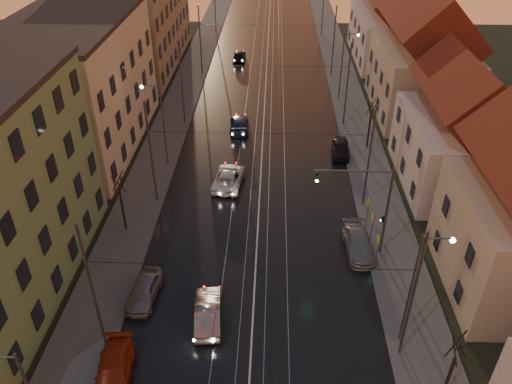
# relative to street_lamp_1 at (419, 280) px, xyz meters

# --- Properties ---
(road) EXTENTS (16.00, 120.00, 0.04)m
(road) POSITION_rel_street_lamp_1_xyz_m (-9.10, 30.00, -4.87)
(road) COLOR black
(road) RESTS_ON ground
(sidewalk_left) EXTENTS (4.00, 120.00, 0.15)m
(sidewalk_left) POSITION_rel_street_lamp_1_xyz_m (-19.10, 30.00, -4.81)
(sidewalk_left) COLOR #4C4C4C
(sidewalk_left) RESTS_ON ground
(sidewalk_right) EXTENTS (4.00, 120.00, 0.15)m
(sidewalk_right) POSITION_rel_street_lamp_1_xyz_m (0.90, 30.00, -4.81)
(sidewalk_right) COLOR #4C4C4C
(sidewalk_right) RESTS_ON ground
(tram_rail_0) EXTENTS (0.06, 120.00, 0.03)m
(tram_rail_0) POSITION_rel_street_lamp_1_xyz_m (-11.30, 30.00, -4.83)
(tram_rail_0) COLOR gray
(tram_rail_0) RESTS_ON road
(tram_rail_1) EXTENTS (0.06, 120.00, 0.03)m
(tram_rail_1) POSITION_rel_street_lamp_1_xyz_m (-9.87, 30.00, -4.83)
(tram_rail_1) COLOR gray
(tram_rail_1) RESTS_ON road
(tram_rail_2) EXTENTS (0.06, 120.00, 0.03)m
(tram_rail_2) POSITION_rel_street_lamp_1_xyz_m (-8.33, 30.00, -4.83)
(tram_rail_2) COLOR gray
(tram_rail_2) RESTS_ON road
(tram_rail_3) EXTENTS (0.06, 120.00, 0.03)m
(tram_rail_3) POSITION_rel_street_lamp_1_xyz_m (-6.90, 30.00, -4.83)
(tram_rail_3) COLOR gray
(tram_rail_3) RESTS_ON road
(apartment_left_2) EXTENTS (10.00, 20.00, 12.00)m
(apartment_left_2) POSITION_rel_street_lamp_1_xyz_m (-26.60, 24.00, 1.11)
(apartment_left_2) COLOR beige
(apartment_left_2) RESTS_ON ground
(apartment_left_3) EXTENTS (10.00, 24.00, 14.00)m
(apartment_left_3) POSITION_rel_street_lamp_1_xyz_m (-26.60, 48.00, 2.11)
(apartment_left_3) COLOR #8B735A
(apartment_left_3) RESTS_ON ground
(house_right_2) EXTENTS (9.18, 12.24, 9.20)m
(house_right_2) POSITION_rel_street_lamp_1_xyz_m (7.90, 18.00, -0.24)
(house_right_2) COLOR beige
(house_right_2) RESTS_ON ground
(house_right_3) EXTENTS (9.18, 14.28, 11.50)m
(house_right_3) POSITION_rel_street_lamp_1_xyz_m (7.90, 33.00, 0.92)
(house_right_3) COLOR #BAA78F
(house_right_3) RESTS_ON ground
(house_right_4) EXTENTS (9.18, 16.32, 10.00)m
(house_right_4) POSITION_rel_street_lamp_1_xyz_m (7.90, 51.00, 0.16)
(house_right_4) COLOR beige
(house_right_4) RESTS_ON ground
(catenary_pole_l_1) EXTENTS (0.16, 0.16, 9.00)m
(catenary_pole_l_1) POSITION_rel_street_lamp_1_xyz_m (-17.70, -1.00, -0.39)
(catenary_pole_l_1) COLOR #595B60
(catenary_pole_l_1) RESTS_ON ground
(catenary_pole_r_1) EXTENTS (0.16, 0.16, 9.00)m
(catenary_pole_r_1) POSITION_rel_street_lamp_1_xyz_m (-0.50, -1.00, -0.39)
(catenary_pole_r_1) COLOR #595B60
(catenary_pole_r_1) RESTS_ON ground
(catenary_pole_l_2) EXTENTS (0.16, 0.16, 9.00)m
(catenary_pole_l_2) POSITION_rel_street_lamp_1_xyz_m (-17.70, 14.00, -0.39)
(catenary_pole_l_2) COLOR #595B60
(catenary_pole_l_2) RESTS_ON ground
(catenary_pole_r_2) EXTENTS (0.16, 0.16, 9.00)m
(catenary_pole_r_2) POSITION_rel_street_lamp_1_xyz_m (-0.50, 14.00, -0.39)
(catenary_pole_r_2) COLOR #595B60
(catenary_pole_r_2) RESTS_ON ground
(catenary_pole_l_3) EXTENTS (0.16, 0.16, 9.00)m
(catenary_pole_l_3) POSITION_rel_street_lamp_1_xyz_m (-17.70, 29.00, -0.39)
(catenary_pole_l_3) COLOR #595B60
(catenary_pole_l_3) RESTS_ON ground
(catenary_pole_r_3) EXTENTS (0.16, 0.16, 9.00)m
(catenary_pole_r_3) POSITION_rel_street_lamp_1_xyz_m (-0.50, 29.00, -0.39)
(catenary_pole_r_3) COLOR #595B60
(catenary_pole_r_3) RESTS_ON ground
(catenary_pole_l_4) EXTENTS (0.16, 0.16, 9.00)m
(catenary_pole_l_4) POSITION_rel_street_lamp_1_xyz_m (-17.70, 44.00, -0.39)
(catenary_pole_l_4) COLOR #595B60
(catenary_pole_l_4) RESTS_ON ground
(catenary_pole_r_4) EXTENTS (0.16, 0.16, 9.00)m
(catenary_pole_r_4) POSITION_rel_street_lamp_1_xyz_m (-0.50, 44.00, -0.39)
(catenary_pole_r_4) COLOR #595B60
(catenary_pole_r_4) RESTS_ON ground
(catenary_pole_l_5) EXTENTS (0.16, 0.16, 9.00)m
(catenary_pole_l_5) POSITION_rel_street_lamp_1_xyz_m (-17.70, 62.00, -0.39)
(catenary_pole_l_5) COLOR #595B60
(catenary_pole_l_5) RESTS_ON ground
(catenary_pole_r_5) EXTENTS (0.16, 0.16, 9.00)m
(catenary_pole_r_5) POSITION_rel_street_lamp_1_xyz_m (-0.50, 62.00, -0.39)
(catenary_pole_r_5) COLOR #595B60
(catenary_pole_r_5) RESTS_ON ground
(street_lamp_1) EXTENTS (1.75, 0.32, 8.00)m
(street_lamp_1) POSITION_rel_street_lamp_1_xyz_m (0.00, 0.00, 0.00)
(street_lamp_1) COLOR #595B60
(street_lamp_1) RESTS_ON ground
(street_lamp_2) EXTENTS (1.75, 0.32, 8.00)m
(street_lamp_2) POSITION_rel_street_lamp_1_xyz_m (-18.21, 20.00, 0.00)
(street_lamp_2) COLOR #595B60
(street_lamp_2) RESTS_ON ground
(street_lamp_3) EXTENTS (1.75, 0.32, 8.00)m
(street_lamp_3) POSITION_rel_street_lamp_1_xyz_m (0.00, 36.00, 0.00)
(street_lamp_3) COLOR #595B60
(street_lamp_3) RESTS_ON ground
(traffic_light_mast) EXTENTS (5.30, 0.32, 7.20)m
(traffic_light_mast) POSITION_rel_street_lamp_1_xyz_m (-1.11, 8.00, -0.29)
(traffic_light_mast) COLOR #595B60
(traffic_light_mast) RESTS_ON ground
(bare_tree_0) EXTENTS (1.09, 1.09, 5.11)m
(bare_tree_0) POSITION_rel_street_lamp_1_xyz_m (-19.30, 10.00, -2.40)
(bare_tree_0) COLOR black
(bare_tree_0) RESTS_ON ground
(bare_tree_1) EXTENTS (1.09, 1.09, 5.11)m
(bare_tree_1) POSITION_rel_street_lamp_1_xyz_m (1.10, -4.00, -2.40)
(bare_tree_1) COLOR black
(bare_tree_1) RESTS_ON ground
(bare_tree_2) EXTENTS (1.09, 1.09, 5.11)m
(bare_tree_2) POSITION_rel_street_lamp_1_xyz_m (1.30, 24.00, -2.40)
(bare_tree_2) COLOR black
(bare_tree_2) RESTS_ON ground
(driving_car_1) EXTENTS (1.98, 4.55, 1.45)m
(driving_car_1) POSITION_rel_street_lamp_1_xyz_m (-11.86, 1.11, -4.16)
(driving_car_1) COLOR gray
(driving_car_1) RESTS_ON ground
(driving_car_2) EXTENTS (2.84, 5.29, 1.41)m
(driving_car_2) POSITION_rel_street_lamp_1_xyz_m (-11.89, 16.75, -4.18)
(driving_car_2) COLOR silver
(driving_car_2) RESTS_ON ground
(driving_car_3) EXTENTS (2.22, 4.92, 1.40)m
(driving_car_3) POSITION_rel_street_lamp_1_xyz_m (-11.64, 27.50, -4.19)
(driving_car_3) COLOR navy
(driving_car_3) RESTS_ON ground
(driving_car_4) EXTENTS (1.73, 4.18, 1.42)m
(driving_car_4) POSITION_rel_street_lamp_1_xyz_m (-13.08, 49.58, -4.18)
(driving_car_4) COLOR black
(driving_car_4) RESTS_ON ground
(parked_left_2) EXTENTS (2.41, 4.83, 1.35)m
(parked_left_2) POSITION_rel_street_lamp_1_xyz_m (-16.48, -3.40, -4.21)
(parked_left_2) COLOR #9E2D0F
(parked_left_2) RESTS_ON ground
(parked_left_3) EXTENTS (1.94, 4.19, 1.39)m
(parked_left_3) POSITION_rel_street_lamp_1_xyz_m (-16.22, 2.84, -4.19)
(parked_left_3) COLOR gray
(parked_left_3) RESTS_ON ground
(parked_right_1) EXTENTS (2.22, 4.79, 1.36)m
(parked_right_1) POSITION_rel_street_lamp_1_xyz_m (-1.68, 8.08, -4.21)
(parked_right_1) COLOR gray
(parked_right_1) RESTS_ON ground
(parked_right_2) EXTENTS (1.89, 4.19, 1.40)m
(parked_right_2) POSITION_rel_street_lamp_1_xyz_m (-1.50, 22.47, -4.19)
(parked_right_2) COLOR black
(parked_right_2) RESTS_ON ground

